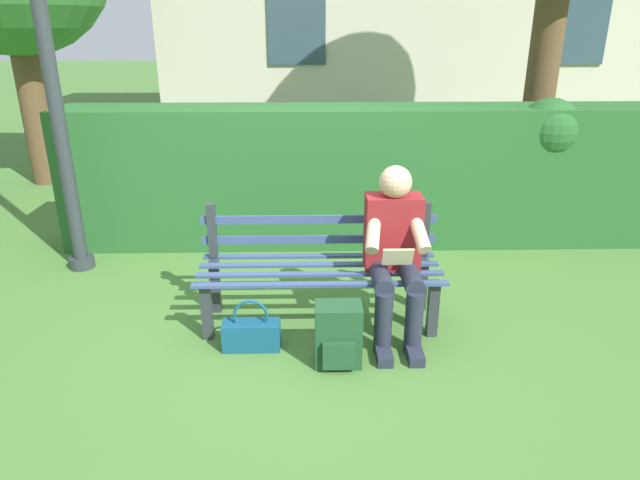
{
  "coord_description": "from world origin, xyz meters",
  "views": [
    {
      "loc": [
        0.08,
        3.58,
        2.04
      ],
      "look_at": [
        0.0,
        0.1,
        0.68
      ],
      "focal_mm": 31.44,
      "sensor_mm": 36.0,
      "label": 1
    }
  ],
  "objects": [
    {
      "name": "person_seated",
      "position": [
        -0.5,
        0.1,
        0.61
      ],
      "size": [
        0.44,
        0.73,
        1.16
      ],
      "color": "maroon",
      "rests_on": "ground"
    },
    {
      "name": "handbag",
      "position": [
        0.46,
        0.33,
        0.11
      ],
      "size": [
        0.38,
        0.15,
        0.36
      ],
      "color": "navy",
      "rests_on": "ground"
    },
    {
      "name": "backpack",
      "position": [
        -0.11,
        0.52,
        0.2
      ],
      "size": [
        0.29,
        0.27,
        0.41
      ],
      "color": "#1E4728",
      "rests_on": "ground"
    },
    {
      "name": "hedge_backdrop",
      "position": [
        -0.48,
        -1.66,
        0.68
      ],
      "size": [
        5.67,
        0.7,
        1.4
      ],
      "color": "#265B28",
      "rests_on": "ground"
    },
    {
      "name": "ground",
      "position": [
        0.0,
        0.0,
        0.0
      ],
      "size": [
        60.0,
        60.0,
        0.0
      ],
      "primitive_type": "plane",
      "color": "#477533"
    },
    {
      "name": "park_bench",
      "position": [
        0.0,
        -0.07,
        0.41
      ],
      "size": [
        1.71,
        0.55,
        0.84
      ],
      "color": "#2D3338",
      "rests_on": "ground"
    }
  ]
}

